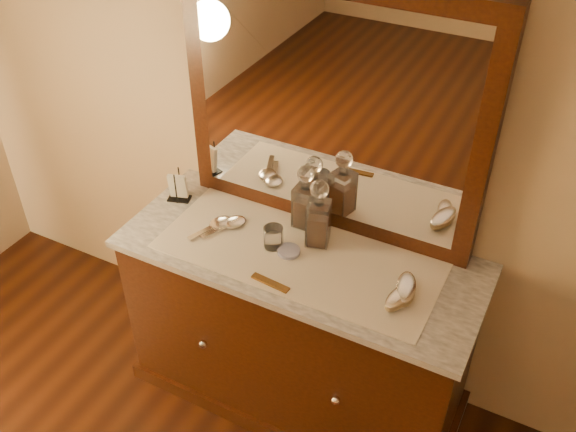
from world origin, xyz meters
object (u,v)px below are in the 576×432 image
object	(u,v)px
hand_mirror_outer	(217,224)
dresser_cabinet	(299,330)
mirror_frame	(331,112)
brush_near	(398,298)
decanter_left	(305,203)
brush_far	(406,289)
pin_dish	(289,251)
decanter_right	(318,219)
hand_mirror_inner	(231,224)
comb	(270,283)
napkin_rack	(178,188)

from	to	relation	value
hand_mirror_outer	dresser_cabinet	bearing A→B (deg)	1.57
mirror_frame	brush_near	xyz separation A→B (m)	(0.43, -0.33, -0.48)
decanter_left	brush_far	size ratio (longest dim) A/B	1.58
dresser_cabinet	pin_dish	bearing A→B (deg)	-148.40
pin_dish	hand_mirror_outer	xyz separation A→B (m)	(-0.34, 0.01, 0.00)
dresser_cabinet	mirror_frame	xyz separation A→B (m)	(0.00, 0.25, 0.94)
dresser_cabinet	mirror_frame	size ratio (longest dim) A/B	1.17
decanter_left	decanter_right	world-z (taller)	decanter_right
dresser_cabinet	decanter_right	world-z (taller)	decanter_right
dresser_cabinet	mirror_frame	distance (m)	0.97
dresser_cabinet	brush_near	distance (m)	0.64
brush_near	brush_far	distance (m)	0.05
decanter_left	hand_mirror_inner	bearing A→B (deg)	-150.72
comb	hand_mirror_inner	world-z (taller)	hand_mirror_inner
brush_far	hand_mirror_inner	bearing A→B (deg)	176.42
pin_dish	decanter_left	bearing A→B (deg)	97.24
decanter_left	pin_dish	bearing A→B (deg)	-82.76
dresser_cabinet	brush_far	xyz separation A→B (m)	(0.44, -0.03, 0.47)
decanter_right	hand_mirror_inner	xyz separation A→B (m)	(-0.36, -0.07, -0.10)
dresser_cabinet	hand_mirror_outer	world-z (taller)	hand_mirror_outer
pin_dish	brush_near	bearing A→B (deg)	-7.18
mirror_frame	brush_near	size ratio (longest dim) A/B	7.75
mirror_frame	hand_mirror_outer	size ratio (longest dim) A/B	5.56
decanter_right	brush_far	distance (m)	0.43
comb	hand_mirror_inner	bearing A→B (deg)	149.08
brush_near	brush_far	bearing A→B (deg)	80.41
pin_dish	hand_mirror_inner	xyz separation A→B (m)	(-0.29, 0.04, 0.00)
decanter_left	brush_near	bearing A→B (deg)	-26.94
mirror_frame	pin_dish	distance (m)	0.56
mirror_frame	decanter_right	xyz separation A→B (m)	(0.03, -0.16, -0.38)
decanter_right	napkin_rack	bearing A→B (deg)	-179.13
hand_mirror_inner	dresser_cabinet	bearing A→B (deg)	-3.40
pin_dish	mirror_frame	bearing A→B (deg)	82.15
pin_dish	brush_near	size ratio (longest dim) A/B	0.58
brush_far	mirror_frame	bearing A→B (deg)	148.03
hand_mirror_outer	comb	bearing A→B (deg)	-29.09
mirror_frame	napkin_rack	size ratio (longest dim) A/B	8.34
mirror_frame	decanter_left	xyz separation A→B (m)	(-0.06, -0.08, -0.39)
decanter_left	dresser_cabinet	bearing A→B (deg)	-69.99
brush_far	comb	bearing A→B (deg)	-158.54
decanter_right	brush_near	size ratio (longest dim) A/B	1.88
dresser_cabinet	decanter_right	distance (m)	0.56
dresser_cabinet	napkin_rack	size ratio (longest dim) A/B	9.73
decanter_left	decanter_right	bearing A→B (deg)	-39.58
decanter_left	hand_mirror_inner	distance (m)	0.32
decanter_left	decanter_right	size ratio (longest dim) A/B	0.97
decanter_right	brush_far	xyz separation A→B (m)	(0.40, -0.12, -0.09)
comb	pin_dish	bearing A→B (deg)	101.46
mirror_frame	comb	world-z (taller)	mirror_frame
mirror_frame	decanter_right	size ratio (longest dim) A/B	4.12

